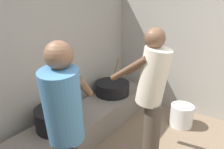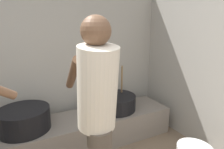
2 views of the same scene
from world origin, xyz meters
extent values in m
cube|color=#9E998E|center=(0.00, 2.52, 1.08)|extent=(4.88, 0.20, 2.15)
cube|color=slate|center=(0.76, 2.00, 0.20)|extent=(2.70, 0.60, 0.39)
cylinder|color=black|center=(1.36, 2.04, 0.50)|extent=(0.59, 0.59, 0.21)
cylinder|color=#937047|center=(1.47, 2.04, 0.80)|extent=(0.15, 0.23, 0.51)
cylinder|color=black|center=(0.15, 2.02, 0.52)|extent=(0.58, 0.58, 0.26)
cylinder|color=beige|center=(0.67, 1.02, 1.11)|extent=(0.33, 0.41, 0.68)
sphere|color=brown|center=(0.67, 1.03, 1.53)|extent=(0.22, 0.22, 0.22)
cylinder|color=brown|center=(0.82, 1.24, 1.18)|extent=(0.11, 0.49, 0.37)
cylinder|color=brown|center=(0.55, 1.27, 1.18)|extent=(0.11, 0.49, 0.37)
camera|label=1|loc=(-1.30, 0.20, 1.84)|focal=32.32mm
camera|label=2|loc=(0.17, -0.21, 1.55)|focal=29.91mm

